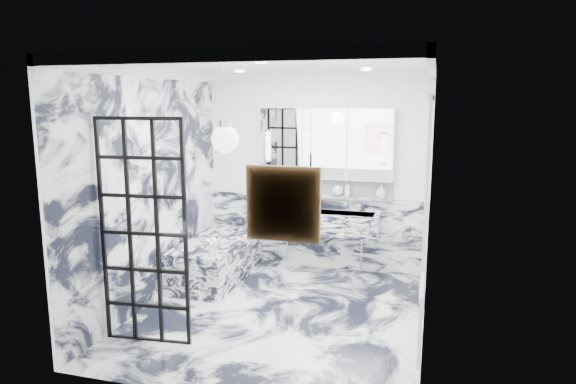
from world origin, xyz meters
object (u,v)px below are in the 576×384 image
(trough_sink, at_px, (322,222))
(bathtub, at_px, (217,259))
(mirror_cabinet, at_px, (325,144))
(crittall_door, at_px, (143,234))

(trough_sink, relative_size, bathtub, 0.97)
(trough_sink, bearing_deg, bathtub, -153.52)
(bathtub, bearing_deg, trough_sink, 26.48)
(trough_sink, height_order, mirror_cabinet, mirror_cabinet)
(trough_sink, relative_size, mirror_cabinet, 0.84)
(mirror_cabinet, relative_size, bathtub, 1.15)
(crittall_door, relative_size, mirror_cabinet, 1.19)
(trough_sink, xyz_separation_m, mirror_cabinet, (-0.00, 0.17, 1.09))
(crittall_door, bearing_deg, bathtub, 87.37)
(mirror_cabinet, bearing_deg, bathtub, -147.94)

